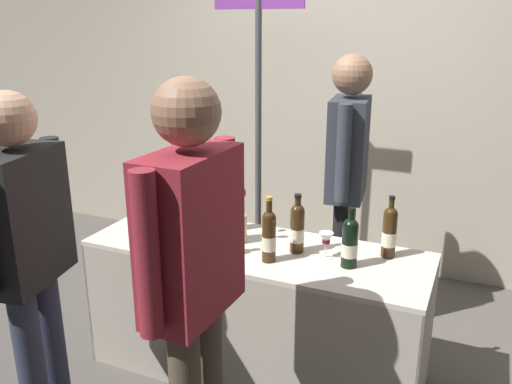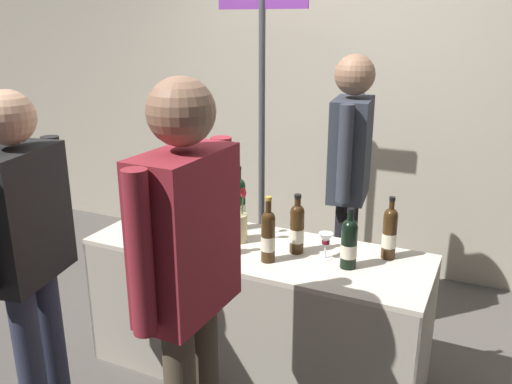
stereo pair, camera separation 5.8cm
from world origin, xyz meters
TOP-DOWN VIEW (x-y plane):
  - ground_plane at (0.00, 0.00)m, footprint 12.00×12.00m
  - back_partition at (0.00, 1.66)m, footprint 7.91×0.12m
  - tasting_table at (0.00, 0.00)m, footprint 1.77×0.61m
  - featured_wine_bottle at (-0.42, 0.07)m, footprint 0.07×0.07m
  - display_bottle_0 at (-0.15, -0.19)m, footprint 0.07×0.07m
  - display_bottle_1 at (0.64, 0.16)m, footprint 0.07×0.07m
  - display_bottle_2 at (-0.72, 0.11)m, footprint 0.07×0.07m
  - display_bottle_3 at (0.12, -0.13)m, footprint 0.07×0.07m
  - display_bottle_4 at (0.50, -0.03)m, footprint 0.08×0.08m
  - display_bottle_5 at (0.21, 0.03)m, footprint 0.07×0.07m
  - display_bottle_6 at (-0.20, 0.19)m, footprint 0.08×0.08m
  - wine_glass_near_vendor at (0.37, 0.02)m, footprint 0.07×0.07m
  - wine_glass_mid at (-0.28, -0.15)m, footprint 0.07×0.07m
  - flower_vase at (-0.12, 0.03)m, footprint 0.11×0.11m
  - vendor_presenter at (0.28, 0.72)m, footprint 0.26×0.55m
  - taster_foreground_right at (-0.69, -0.83)m, footprint 0.29×0.57m
  - taster_foreground_left at (0.12, -0.83)m, footprint 0.23×0.58m
  - booth_signpost at (-0.40, 0.95)m, footprint 0.62×0.04m

SIDE VIEW (x-z plane):
  - ground_plane at x=0.00m, z-range 0.00..0.00m
  - tasting_table at x=0.00m, z-range 0.13..0.88m
  - wine_glass_mid at x=-0.28m, z-range 0.77..0.90m
  - wine_glass_near_vendor at x=0.37m, z-range 0.77..0.91m
  - flower_vase at x=-0.12m, z-range 0.65..1.04m
  - display_bottle_0 at x=-0.15m, z-range 0.72..1.02m
  - display_bottle_4 at x=0.50m, z-range 0.72..1.02m
  - display_bottle_2 at x=-0.72m, z-range 0.72..1.02m
  - display_bottle_5 at x=0.21m, z-range 0.72..1.03m
  - display_bottle_1 at x=0.64m, z-range 0.72..1.03m
  - display_bottle_3 at x=0.12m, z-range 0.71..1.04m
  - featured_wine_bottle at x=-0.42m, z-range 0.72..1.04m
  - display_bottle_6 at x=-0.20m, z-range 0.71..1.08m
  - taster_foreground_right at x=-0.69m, z-range 0.16..1.77m
  - vendor_presenter at x=0.28m, z-range 0.17..1.85m
  - taster_foreground_left at x=0.12m, z-range 0.17..1.87m
  - back_partition at x=0.00m, z-range 0.00..2.55m
  - booth_signpost at x=-0.40m, z-range 0.25..2.35m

